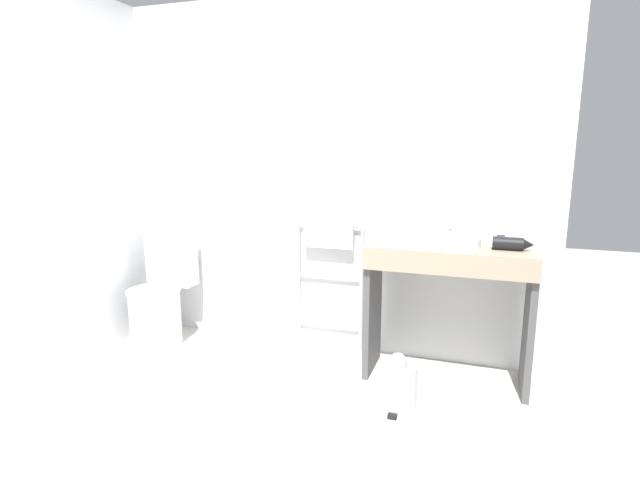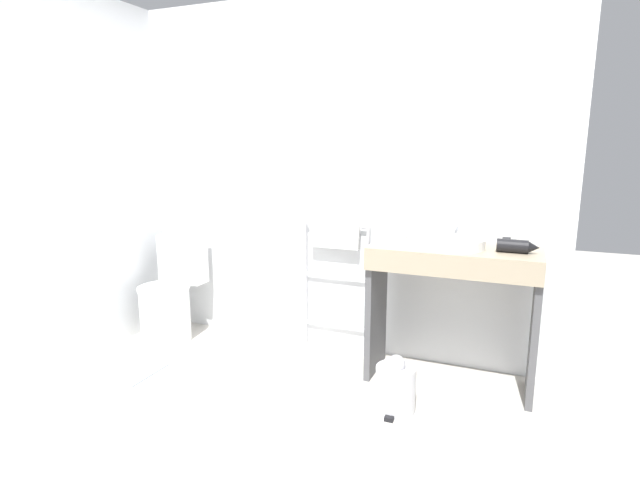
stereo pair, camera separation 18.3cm
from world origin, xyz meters
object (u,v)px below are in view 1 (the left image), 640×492
at_px(hair_dryer, 510,243).
at_px(trash_bin, 397,384).
at_px(cup_near_edge, 411,234).
at_px(toilet, 160,302).
at_px(sink_basin, 448,240).
at_px(cup_near_wall, 395,232).
at_px(towel_radiator, 329,257).

xyz_separation_m(hair_dryer, trash_bin, (-0.56, -0.44, -0.77)).
bearing_deg(trash_bin, cup_near_edge, 93.64).
xyz_separation_m(toilet, sink_basin, (2.07, 0.05, 0.59)).
bearing_deg(sink_basin, hair_dryer, -0.93).
bearing_deg(toilet, cup_near_wall, 6.54).
height_order(sink_basin, cup_near_edge, cup_near_edge).
bearing_deg(towel_radiator, cup_near_wall, -9.74).
bearing_deg(towel_radiator, toilet, -167.27).
xyz_separation_m(toilet, cup_near_edge, (1.83, 0.16, 0.60)).
xyz_separation_m(towel_radiator, cup_near_wall, (0.48, -0.08, 0.22)).
xyz_separation_m(toilet, cup_near_wall, (1.73, 0.20, 0.60)).
relative_size(towel_radiator, sink_basin, 2.42).
xyz_separation_m(sink_basin, hair_dryer, (0.35, -0.01, 0.01)).
relative_size(cup_near_edge, trash_bin, 0.24).
distance_m(towel_radiator, cup_near_wall, 0.54).
bearing_deg(hair_dryer, toilet, -178.89).
bearing_deg(trash_bin, hair_dryer, 38.30).
distance_m(cup_near_edge, hair_dryer, 0.60).
bearing_deg(hair_dryer, cup_near_edge, 169.20).
bearing_deg(towel_radiator, sink_basin, -15.38).
xyz_separation_m(cup_near_wall, cup_near_edge, (0.11, -0.04, -0.00)).
height_order(sink_basin, hair_dryer, hair_dryer).
distance_m(toilet, hair_dryer, 2.50).
xyz_separation_m(toilet, trash_bin, (1.87, -0.39, -0.17)).
bearing_deg(cup_near_edge, hair_dryer, -10.80).
bearing_deg(hair_dryer, towel_radiator, 168.83).
bearing_deg(hair_dryer, cup_near_wall, 167.84).
bearing_deg(cup_near_edge, sink_basin, -24.14).
bearing_deg(toilet, trash_bin, -11.93).
distance_m(toilet, sink_basin, 2.15).
height_order(toilet, sink_basin, sink_basin).
relative_size(sink_basin, hair_dryer, 1.73).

